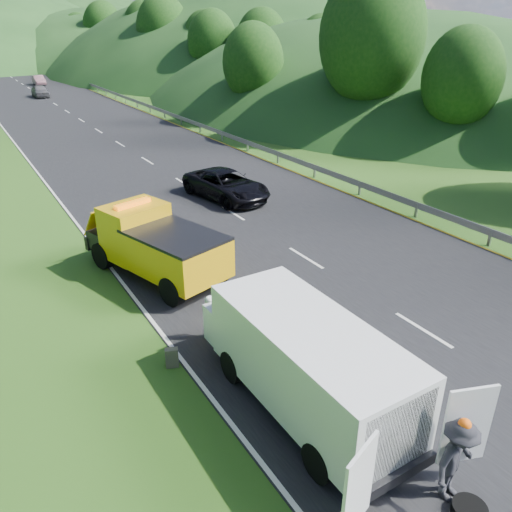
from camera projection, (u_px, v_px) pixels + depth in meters
ground at (305, 328)px, 15.35m from camera, size 320.00×320.00×0.00m
road_surface at (81, 120)px, 47.69m from camera, size 14.00×200.00×0.02m
guardrail at (117, 99)px, 60.79m from camera, size 0.06×140.00×1.52m
tree_line_right at (187, 87)px, 72.56m from camera, size 14.00×140.00×14.00m
hills_backdrop at (0, 60)px, 122.56m from camera, size 201.00×288.60×44.00m
tow_truck at (155, 244)px, 18.01m from camera, size 3.84×6.44×2.61m
white_van at (305, 360)px, 11.66m from camera, size 3.76×6.85×2.44m
woman at (211, 339)px, 14.81m from camera, size 0.58×0.65×1.46m
child at (289, 363)px, 13.76m from camera, size 0.54×0.51×0.89m
worker at (448, 496)px, 9.91m from camera, size 1.33×0.93×1.87m
suitcase at (172, 358)px, 13.52m from camera, size 0.40×0.31×0.57m
passing_suv at (227, 198)px, 26.60m from camera, size 3.30×5.65×1.48m
dist_car_a at (41, 97)px, 62.33m from camera, size 1.70×4.23×1.44m
dist_car_b at (40, 85)px, 74.50m from camera, size 1.41×4.06×1.34m
dist_car_c at (10, 75)px, 89.21m from camera, size 2.11×5.19×1.51m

